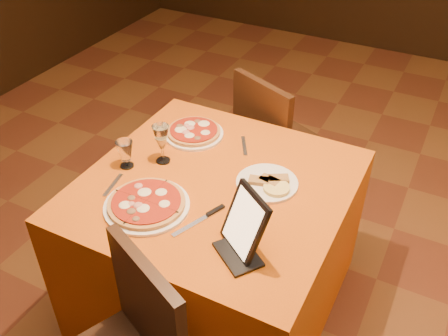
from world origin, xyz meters
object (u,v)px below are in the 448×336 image
at_px(tablet, 245,222).
at_px(main_table, 217,245).
at_px(pizza_near, 147,204).
at_px(water_glass, 126,154).
at_px(chair_main_far, 284,144).
at_px(pizza_far, 194,133).
at_px(wine_glass, 162,144).

bearing_deg(tablet, main_table, 169.04).
bearing_deg(pizza_near, water_glass, 141.24).
height_order(main_table, chair_main_far, chair_main_far).
relative_size(pizza_near, water_glass, 2.66).
relative_size(pizza_far, water_glass, 2.21).
bearing_deg(pizza_near, main_table, 57.08).
height_order(pizza_far, wine_glass, wine_glass).
xyz_separation_m(wine_glass, tablet, (0.55, -0.31, 0.03)).
distance_m(chair_main_far, water_glass, 1.06).
bearing_deg(pizza_far, water_glass, -111.06).
bearing_deg(chair_main_far, pizza_far, 87.91).
xyz_separation_m(pizza_near, water_glass, (-0.24, 0.19, 0.05)).
xyz_separation_m(main_table, wine_glass, (-0.29, 0.03, 0.47)).
relative_size(main_table, tablet, 4.51).
bearing_deg(main_table, chair_main_far, 90.00).
bearing_deg(pizza_far, wine_glass, -93.48).
height_order(main_table, tablet, tablet).
relative_size(pizza_far, wine_glass, 1.51).
relative_size(chair_main_far, wine_glass, 4.79).
height_order(pizza_near, wine_glass, wine_glass).
xyz_separation_m(chair_main_far, pizza_near, (-0.17, -1.10, 0.31)).
bearing_deg(wine_glass, water_glass, -138.78).
relative_size(chair_main_far, tablet, 3.73).
distance_m(pizza_near, tablet, 0.45).
distance_m(pizza_near, water_glass, 0.31).
distance_m(pizza_near, wine_glass, 0.33).
bearing_deg(chair_main_far, water_glass, 89.87).
xyz_separation_m(chair_main_far, pizza_far, (-0.27, -0.55, 0.31)).
height_order(main_table, pizza_far, pizza_far).
relative_size(main_table, pizza_far, 3.82).
relative_size(main_table, wine_glass, 5.79).
distance_m(main_table, water_glass, 0.60).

